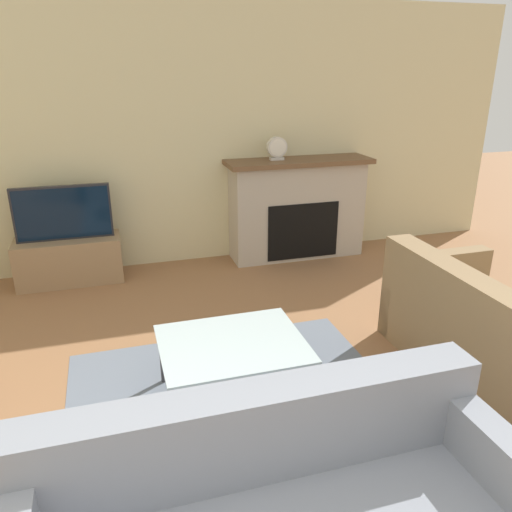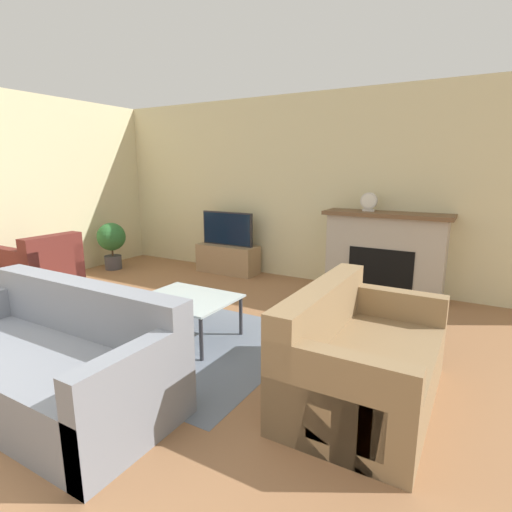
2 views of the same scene
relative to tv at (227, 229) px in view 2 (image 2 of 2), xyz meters
The scene contains 12 objects.
wall_back 0.96m from the tv, 25.48° to the left, with size 8.70×0.06×2.70m.
wall_left 3.11m from the tv, 137.03° to the right, with size 0.06×7.71×2.70m.
area_rug 2.76m from the tv, 65.91° to the right, with size 2.10×1.93×0.00m.
fireplace 2.44m from the tv, ahead, with size 1.59×0.48×1.10m.
tv_stand 0.49m from the tv, 90.00° to the left, with size 1.00×0.40×0.45m.
tv is the anchor object (origin of this frame).
couch_sectional 3.81m from the tv, 75.55° to the right, with size 1.98×0.91×0.82m.
couch_loveseat 3.84m from the tv, 41.55° to the right, with size 0.91×1.49×0.82m.
armchair_by_window 2.69m from the tv, 125.18° to the right, with size 0.85×0.77×0.82m.
coffee_table 2.58m from the tv, 64.83° to the right, with size 0.90×0.73×0.42m.
potted_plant 1.97m from the tv, 156.83° to the right, with size 0.46×0.46×0.78m.
mantel_clock 2.25m from the tv, ahead, with size 0.21×0.07×0.24m.
Camera 2 is at (2.88, -0.78, 1.66)m, focal length 28.00 mm.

